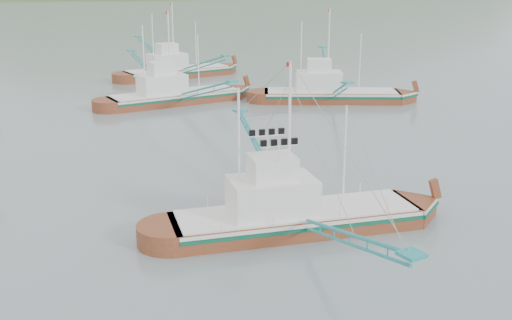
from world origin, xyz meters
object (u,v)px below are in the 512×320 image
bg_boat_right (331,81)px  bg_boat_extra (176,67)px  main_boat (294,197)px  bg_boat_far (173,90)px

bg_boat_right → bg_boat_extra: 26.28m
main_boat → bg_boat_far: size_ratio=0.94×
main_boat → bg_boat_extra: bearing=88.1°
bg_boat_far → bg_boat_right: bearing=-27.2°
main_boat → bg_boat_far: 38.52m
bg_boat_right → bg_boat_extra: bearing=140.1°
main_boat → bg_boat_extra: (17.59, 53.85, -0.53)m
bg_boat_far → bg_boat_extra: (8.04, 16.53, 0.00)m
main_boat → bg_boat_far: (9.54, 37.32, -0.53)m
main_boat → bg_boat_extra: size_ratio=0.94×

